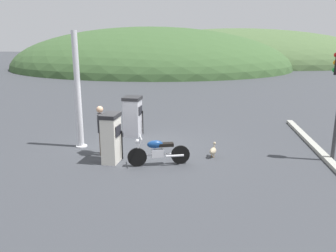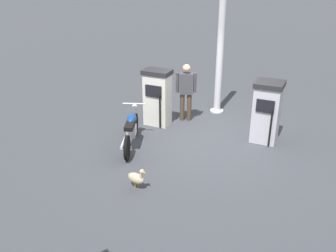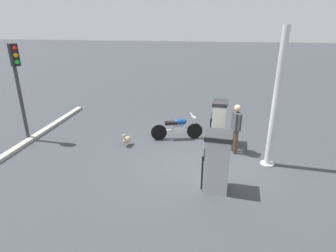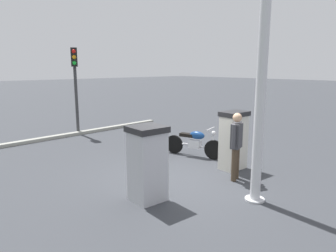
{
  "view_description": "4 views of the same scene",
  "coord_description": "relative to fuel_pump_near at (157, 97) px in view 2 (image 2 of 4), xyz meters",
  "views": [
    {
      "loc": [
        2.59,
        -11.37,
        3.91
      ],
      "look_at": [
        1.11,
        -0.11,
        0.86
      ],
      "focal_mm": 37.18,
      "sensor_mm": 36.0,
      "label": 1
    },
    {
      "loc": [
        8.3,
        2.18,
        4.16
      ],
      "look_at": [
        1.23,
        -0.5,
        0.79
      ],
      "focal_mm": 39.4,
      "sensor_mm": 36.0,
      "label": 2
    },
    {
      "loc": [
        -0.39,
        7.65,
        4.02
      ],
      "look_at": [
        0.96,
        0.57,
        1.3
      ],
      "focal_mm": 29.09,
      "sensor_mm": 36.0,
      "label": 3
    },
    {
      "loc": [
        -5.12,
        5.18,
        2.69
      ],
      "look_at": [
        0.33,
        0.15,
        1.26
      ],
      "focal_mm": 32.89,
      "sensor_mm": 36.0,
      "label": 4
    }
  ],
  "objects": [
    {
      "name": "motorcycle_near_pump",
      "position": [
        1.47,
        -0.09,
        -0.34
      ],
      "size": [
        1.84,
        0.75,
        0.93
      ],
      "color": "black",
      "rests_on": "ground"
    },
    {
      "name": "fuel_pump_near",
      "position": [
        0.0,
        0.0,
        0.0
      ],
      "size": [
        0.58,
        0.77,
        1.55
      ],
      "color": "silver",
      "rests_on": "ground"
    },
    {
      "name": "wandering_duck",
      "position": [
        3.12,
        0.82,
        -0.56
      ],
      "size": [
        0.29,
        0.47,
        0.48
      ],
      "color": "tan",
      "rests_on": "ground"
    },
    {
      "name": "ground_plane",
      "position": [
        0.47,
        1.46,
        -0.79
      ],
      "size": [
        120.0,
        120.0,
        0.0
      ],
      "primitive_type": "plane",
      "color": "#383A3F"
    },
    {
      "name": "attendant_person",
      "position": [
        -0.54,
        0.64,
        0.15
      ],
      "size": [
        0.31,
        0.57,
        1.63
      ],
      "color": "#473828",
      "rests_on": "ground"
    },
    {
      "name": "canopy_support_pole",
      "position": [
        -1.51,
        1.32,
        1.13
      ],
      "size": [
        0.4,
        0.4,
        4.0
      ],
      "color": "silver",
      "rests_on": "ground"
    },
    {
      "name": "fuel_pump_far",
      "position": [
        0.0,
        2.92,
        -0.0
      ],
      "size": [
        0.73,
        0.72,
        1.55
      ],
      "color": "silver",
      "rests_on": "ground"
    }
  ]
}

